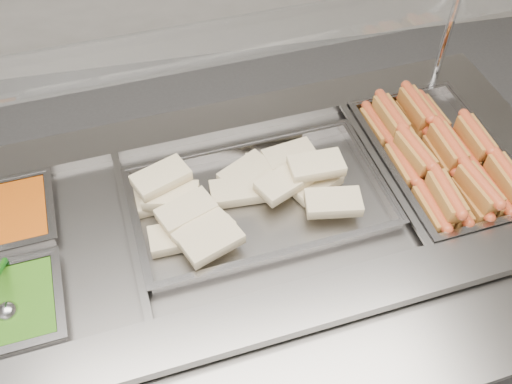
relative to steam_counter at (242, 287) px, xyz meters
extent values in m
cube|color=gray|center=(0.00, 0.00, -0.01)|extent=(1.99, 0.98, 0.93)
cube|color=gray|center=(0.04, -0.37, 0.47)|extent=(2.01, 0.33, 0.03)
cube|color=gray|center=(-0.04, 0.37, 0.47)|extent=(2.01, 0.33, 0.03)
cube|color=black|center=(0.00, 0.00, 0.34)|extent=(1.78, 0.77, 0.02)
cube|color=gray|center=(0.46, 0.04, 0.48)|extent=(0.08, 0.61, 0.01)
cube|color=gray|center=(-0.32, -0.03, 0.48)|extent=(0.08, 0.61, 0.01)
cube|color=gray|center=(0.05, -0.55, 0.43)|extent=(1.94, 0.45, 0.02)
cylinder|color=silver|center=(0.80, 0.43, 0.72)|extent=(0.03, 0.03, 0.47)
cube|color=silver|center=(-0.02, 0.22, 0.89)|extent=(1.78, 0.48, 0.09)
cube|color=#1B560D|center=(-0.67, -0.22, 0.44)|extent=(0.32, 0.26, 0.09)
cube|color=brown|center=(0.55, -0.13, 0.46)|extent=(0.07, 0.16, 0.06)
cylinder|color=#B23620|center=(0.55, -0.13, 0.49)|extent=(0.04, 0.18, 0.03)
cube|color=brown|center=(0.53, 0.05, 0.46)|extent=(0.07, 0.16, 0.06)
cylinder|color=#B23620|center=(0.53, 0.05, 0.49)|extent=(0.05, 0.18, 0.03)
cube|color=brown|center=(0.51, 0.24, 0.46)|extent=(0.07, 0.17, 0.06)
cylinder|color=#B23620|center=(0.51, 0.24, 0.49)|extent=(0.05, 0.18, 0.03)
cube|color=brown|center=(0.62, -0.13, 0.46)|extent=(0.07, 0.16, 0.06)
cylinder|color=#B23620|center=(0.62, -0.13, 0.49)|extent=(0.05, 0.18, 0.03)
cube|color=brown|center=(0.60, 0.06, 0.46)|extent=(0.07, 0.16, 0.06)
cylinder|color=#B23620|center=(0.60, 0.06, 0.49)|extent=(0.05, 0.18, 0.03)
cube|color=brown|center=(0.58, 0.24, 0.46)|extent=(0.07, 0.16, 0.06)
cylinder|color=#B23620|center=(0.58, 0.24, 0.49)|extent=(0.05, 0.18, 0.03)
cube|color=brown|center=(0.68, -0.12, 0.46)|extent=(0.07, 0.17, 0.06)
cylinder|color=#B23620|center=(0.68, -0.12, 0.49)|extent=(0.05, 0.18, 0.03)
cube|color=brown|center=(0.66, 0.06, 0.46)|extent=(0.06, 0.16, 0.06)
cylinder|color=#B23620|center=(0.66, 0.06, 0.49)|extent=(0.04, 0.18, 0.03)
cube|color=brown|center=(0.65, 0.25, 0.46)|extent=(0.08, 0.17, 0.06)
cylinder|color=#B23620|center=(0.65, 0.25, 0.49)|extent=(0.06, 0.18, 0.03)
cube|color=brown|center=(0.75, -0.11, 0.46)|extent=(0.07, 0.16, 0.06)
cylinder|color=#B23620|center=(0.75, -0.11, 0.49)|extent=(0.05, 0.18, 0.03)
cube|color=brown|center=(0.73, 0.07, 0.46)|extent=(0.07, 0.16, 0.06)
cylinder|color=#B23620|center=(0.73, 0.07, 0.49)|extent=(0.05, 0.18, 0.03)
cube|color=brown|center=(0.71, 0.26, 0.46)|extent=(0.07, 0.17, 0.06)
cylinder|color=#B23620|center=(0.71, 0.26, 0.49)|extent=(0.05, 0.18, 0.03)
cube|color=brown|center=(0.82, -0.11, 0.46)|extent=(0.07, 0.17, 0.06)
cube|color=brown|center=(0.80, 0.08, 0.46)|extent=(0.07, 0.16, 0.06)
cylinder|color=#B23620|center=(0.80, 0.08, 0.49)|extent=(0.05, 0.18, 0.03)
cube|color=brown|center=(0.58, -0.13, 0.52)|extent=(0.06, 0.16, 0.06)
cylinder|color=#B23620|center=(0.58, -0.13, 0.54)|extent=(0.04, 0.18, 0.03)
cube|color=brown|center=(0.56, 0.05, 0.52)|extent=(0.08, 0.17, 0.06)
cylinder|color=#B23620|center=(0.56, 0.05, 0.54)|extent=(0.06, 0.18, 0.03)
cube|color=brown|center=(0.55, 0.23, 0.52)|extent=(0.07, 0.17, 0.06)
cylinder|color=#B23620|center=(0.55, 0.23, 0.54)|extent=(0.05, 0.18, 0.03)
cube|color=brown|center=(0.69, -0.12, 0.52)|extent=(0.08, 0.17, 0.06)
cylinder|color=#B23620|center=(0.69, -0.12, 0.54)|extent=(0.06, 0.18, 0.03)
cube|color=brown|center=(0.67, 0.06, 0.52)|extent=(0.07, 0.16, 0.06)
cylinder|color=#B23620|center=(0.67, 0.06, 0.54)|extent=(0.04, 0.18, 0.03)
cube|color=brown|center=(0.65, 0.25, 0.52)|extent=(0.07, 0.16, 0.06)
cylinder|color=#B23620|center=(0.65, 0.25, 0.54)|extent=(0.05, 0.18, 0.03)
cube|color=brown|center=(0.79, -0.10, 0.52)|extent=(0.06, 0.16, 0.06)
cylinder|color=#B23620|center=(0.79, -0.10, 0.54)|extent=(0.04, 0.18, 0.03)
cube|color=brown|center=(0.77, 0.08, 0.52)|extent=(0.06, 0.16, 0.06)
cylinder|color=#B23620|center=(0.77, 0.08, 0.54)|extent=(0.04, 0.18, 0.03)
cube|color=beige|center=(-0.23, 0.07, 0.47)|extent=(0.17, 0.11, 0.03)
cube|color=beige|center=(0.00, 0.04, 0.47)|extent=(0.16, 0.09, 0.03)
cube|color=beige|center=(-0.19, -0.09, 0.47)|extent=(0.16, 0.10, 0.03)
cube|color=beige|center=(0.19, 0.15, 0.48)|extent=(0.17, 0.12, 0.03)
cube|color=beige|center=(0.12, 0.12, 0.47)|extent=(0.18, 0.14, 0.03)
cube|color=beige|center=(0.07, 0.08, 0.47)|extent=(0.16, 0.10, 0.03)
cube|color=beige|center=(0.24, 0.03, 0.47)|extent=(0.18, 0.15, 0.03)
cube|color=beige|center=(0.04, 0.11, 0.47)|extent=(0.18, 0.16, 0.03)
cube|color=beige|center=(-0.19, 0.04, 0.50)|extent=(0.18, 0.12, 0.03)
cube|color=beige|center=(0.14, 0.02, 0.51)|extent=(0.18, 0.15, 0.03)
cube|color=beige|center=(-0.12, -0.11, 0.50)|extent=(0.18, 0.16, 0.03)
cube|color=beige|center=(-0.10, -0.15, 0.51)|extent=(0.18, 0.15, 0.03)
cube|color=beige|center=(0.26, -0.08, 0.51)|extent=(0.17, 0.11, 0.03)
cube|color=beige|center=(-0.16, -0.03, 0.51)|extent=(0.18, 0.15, 0.03)
cube|color=beige|center=(0.24, 0.04, 0.54)|extent=(0.16, 0.09, 0.03)
cube|color=beige|center=(-0.21, 0.09, 0.54)|extent=(0.18, 0.15, 0.03)
sphere|color=#ADADB2|center=(-0.64, -0.24, 0.48)|extent=(0.06, 0.06, 0.06)
camera|label=1|loc=(-0.17, -1.05, 1.77)|focal=40.00mm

